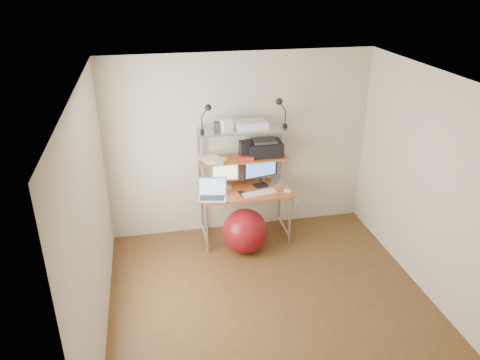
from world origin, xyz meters
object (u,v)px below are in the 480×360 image
object	(u,v)px
printer	(264,148)
exercise_ball	(245,231)
monitor_silver	(225,173)
monitor_black	(261,169)
laptop	(212,194)

from	to	relation	value
printer	exercise_ball	size ratio (longest dim) A/B	0.78
monitor_silver	monitor_black	bearing A→B (deg)	2.78
monitor_black	exercise_ball	world-z (taller)	monitor_black
exercise_ball	monitor_silver	bearing A→B (deg)	110.77
monitor_silver	exercise_ball	world-z (taller)	monitor_silver
laptop	printer	distance (m)	0.94
exercise_ball	laptop	bearing A→B (deg)	154.11
monitor_silver	laptop	size ratio (longest dim) A/B	0.95
monitor_silver	monitor_black	distance (m)	0.48
monitor_black	exercise_ball	size ratio (longest dim) A/B	0.83
monitor_silver	monitor_black	world-z (taller)	monitor_black
laptop	monitor_black	bearing A→B (deg)	31.40
monitor_silver	exercise_ball	xyz separation A→B (m)	(0.18, -0.47, -0.65)
exercise_ball	printer	bearing A→B (deg)	53.52
monitor_silver	monitor_black	xyz separation A→B (m)	(0.48, -0.04, 0.03)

